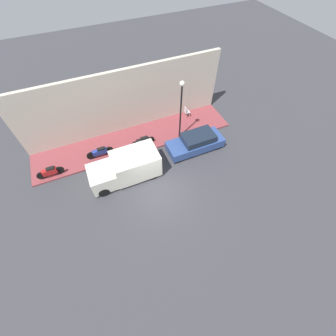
{
  "coord_description": "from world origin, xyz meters",
  "views": [
    {
      "loc": [
        -7.4,
        2.66,
        13.03
      ],
      "look_at": [
        1.38,
        -1.13,
        0.6
      ],
      "focal_mm": 24.0,
      "sensor_mm": 36.0,
      "label": 1
    }
  ],
  "objects_px": {
    "motorcycle_blue": "(100,152)",
    "delivery_van": "(126,168)",
    "motorcycle_red": "(50,172)",
    "cafe_chair": "(186,111)",
    "parked_car": "(196,142)",
    "motorcycle_black": "(143,141)",
    "streetlamp": "(181,102)"
  },
  "relations": [
    {
      "from": "delivery_van",
      "to": "streetlamp",
      "type": "bearing_deg",
      "value": -67.4
    },
    {
      "from": "motorcycle_black",
      "to": "streetlamp",
      "type": "xyz_separation_m",
      "value": [
        -0.3,
        -2.98,
        2.91
      ]
    },
    {
      "from": "parked_car",
      "to": "motorcycle_black",
      "type": "xyz_separation_m",
      "value": [
        1.9,
        3.6,
        -0.16
      ]
    },
    {
      "from": "cafe_chair",
      "to": "streetlamp",
      "type": "bearing_deg",
      "value": 141.52
    },
    {
      "from": "motorcycle_red",
      "to": "parked_car",
      "type": "bearing_deg",
      "value": -98.46
    },
    {
      "from": "motorcycle_blue",
      "to": "motorcycle_red",
      "type": "xyz_separation_m",
      "value": [
        -0.47,
        3.59,
        0.02
      ]
    },
    {
      "from": "parked_car",
      "to": "motorcycle_blue",
      "type": "bearing_deg",
      "value": 73.64
    },
    {
      "from": "motorcycle_blue",
      "to": "streetlamp",
      "type": "distance_m",
      "value": 6.95
    },
    {
      "from": "parked_car",
      "to": "cafe_chair",
      "type": "distance_m",
      "value": 3.73
    },
    {
      "from": "motorcycle_blue",
      "to": "motorcycle_red",
      "type": "height_order",
      "value": "motorcycle_red"
    },
    {
      "from": "motorcycle_blue",
      "to": "streetlamp",
      "type": "relative_size",
      "value": 0.41
    },
    {
      "from": "motorcycle_blue",
      "to": "motorcycle_black",
      "type": "height_order",
      "value": "motorcycle_blue"
    },
    {
      "from": "motorcycle_black",
      "to": "cafe_chair",
      "type": "relative_size",
      "value": 1.84
    },
    {
      "from": "delivery_van",
      "to": "motorcycle_blue",
      "type": "xyz_separation_m",
      "value": [
        2.53,
        1.29,
        -0.46
      ]
    },
    {
      "from": "delivery_van",
      "to": "motorcycle_black",
      "type": "height_order",
      "value": "delivery_van"
    },
    {
      "from": "motorcycle_red",
      "to": "cafe_chair",
      "type": "distance_m",
      "value": 11.68
    },
    {
      "from": "motorcycle_black",
      "to": "motorcycle_red",
      "type": "xyz_separation_m",
      "value": [
        -0.33,
        6.93,
        0.07
      ]
    },
    {
      "from": "parked_car",
      "to": "motorcycle_black",
      "type": "distance_m",
      "value": 4.08
    },
    {
      "from": "delivery_van",
      "to": "motorcycle_black",
      "type": "bearing_deg",
      "value": -40.55
    },
    {
      "from": "delivery_van",
      "to": "cafe_chair",
      "type": "bearing_deg",
      "value": -58.25
    },
    {
      "from": "motorcycle_red",
      "to": "cafe_chair",
      "type": "xyz_separation_m",
      "value": [
        2.04,
        -11.5,
        0.12
      ]
    },
    {
      "from": "delivery_van",
      "to": "cafe_chair",
      "type": "distance_m",
      "value": 7.79
    },
    {
      "from": "motorcycle_blue",
      "to": "parked_car",
      "type": "bearing_deg",
      "value": -106.36
    },
    {
      "from": "parked_car",
      "to": "delivery_van",
      "type": "distance_m",
      "value": 5.68
    },
    {
      "from": "streetlamp",
      "to": "cafe_chair",
      "type": "bearing_deg",
      "value": -38.48
    },
    {
      "from": "delivery_van",
      "to": "motorcycle_blue",
      "type": "distance_m",
      "value": 2.88
    },
    {
      "from": "parked_car",
      "to": "motorcycle_blue",
      "type": "xyz_separation_m",
      "value": [
        2.04,
        6.94,
        -0.12
      ]
    },
    {
      "from": "parked_car",
      "to": "cafe_chair",
      "type": "xyz_separation_m",
      "value": [
        3.6,
        -0.97,
        0.02
      ]
    },
    {
      "from": "motorcycle_black",
      "to": "cafe_chair",
      "type": "distance_m",
      "value": 4.89
    },
    {
      "from": "cafe_chair",
      "to": "parked_car",
      "type": "bearing_deg",
      "value": 164.9
    },
    {
      "from": "motorcycle_blue",
      "to": "delivery_van",
      "type": "bearing_deg",
      "value": -153.03
    },
    {
      "from": "motorcycle_red",
      "to": "cafe_chair",
      "type": "relative_size",
      "value": 1.79
    }
  ]
}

